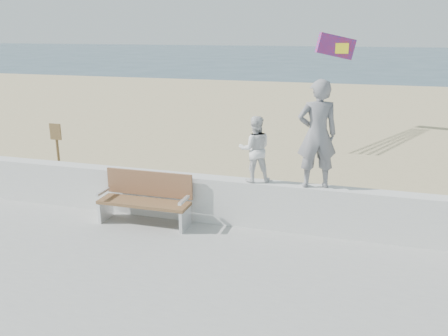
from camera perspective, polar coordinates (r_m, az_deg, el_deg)
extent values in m
plane|color=#284251|center=(7.86, -5.27, -12.98)|extent=(220.00, 220.00, 0.00)
cube|color=tan|center=(16.02, 6.65, 2.51)|extent=(90.00, 40.00, 0.08)
cube|color=silver|center=(9.31, -0.83, -3.82)|extent=(30.00, 0.35, 0.90)
imported|color=slate|center=(8.56, 11.14, 4.00)|extent=(0.82, 0.66, 1.95)
imported|color=silver|center=(8.81, 3.73, 2.27)|extent=(0.73, 0.64, 1.25)
cube|color=brown|center=(9.30, -9.63, -4.16)|extent=(1.80, 0.50, 0.06)
cube|color=brown|center=(9.43, -9.00, -1.85)|extent=(1.80, 0.05, 0.50)
cube|color=white|center=(9.77, -14.06, -4.91)|extent=(0.06, 0.50, 0.40)
cube|color=silver|center=(9.60, -14.38, -2.78)|extent=(0.06, 0.45, 0.05)
cube|color=silver|center=(9.06, -4.68, -6.16)|extent=(0.06, 0.50, 0.40)
cube|color=silver|center=(8.87, -4.86, -3.89)|extent=(0.06, 0.45, 0.05)
cube|color=red|center=(12.45, 13.26, 14.09)|extent=(1.01, 0.55, 0.67)
cube|color=yellow|center=(12.44, 13.96, 13.81)|extent=(0.35, 0.26, 0.25)
cylinder|color=brown|center=(13.02, -19.30, 1.36)|extent=(0.07, 0.07, 1.20)
cube|color=olive|center=(12.86, -19.63, 4.14)|extent=(0.32, 0.03, 0.42)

